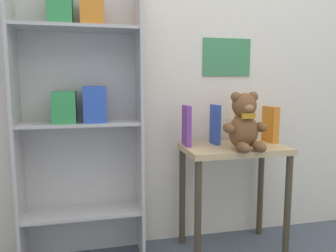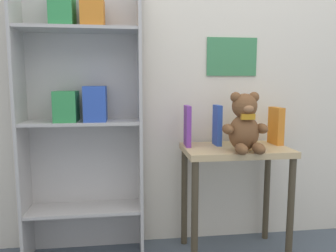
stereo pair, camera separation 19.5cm
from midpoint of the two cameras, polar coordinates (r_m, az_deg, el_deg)
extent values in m
cube|color=silver|center=(2.24, 11.10, 12.17)|extent=(4.80, 0.06, 2.50)
cube|color=#3D8451|center=(2.23, 13.59, 11.65)|extent=(0.33, 0.01, 0.25)
cube|color=#BCB7B2|center=(2.02, -21.76, 0.41)|extent=(0.02, 0.25, 1.66)
cube|color=#BCB7B2|center=(1.97, -2.06, 0.77)|extent=(0.02, 0.25, 1.66)
cube|color=#BCB7B2|center=(2.08, -11.79, 0.99)|extent=(0.70, 0.02, 1.66)
cube|color=#BCB7B2|center=(2.10, -11.63, -13.99)|extent=(0.67, 0.23, 0.02)
cube|color=#BCB7B2|center=(1.97, -12.05, 0.60)|extent=(0.67, 0.23, 0.02)
cube|color=#BCB7B2|center=(1.97, -12.50, 16.12)|extent=(0.67, 0.23, 0.02)
cube|color=#33934C|center=(1.99, -15.14, 19.31)|extent=(0.13, 0.18, 0.21)
cube|color=orange|center=(1.97, -10.09, 18.82)|extent=(0.13, 0.18, 0.16)
cube|color=#33934C|center=(1.95, -14.58, 3.33)|extent=(0.13, 0.18, 0.18)
cube|color=#2D51B7|center=(1.94, -9.73, 3.85)|extent=(0.13, 0.18, 0.20)
cube|color=tan|center=(2.04, 14.42, -4.10)|extent=(0.63, 0.39, 0.04)
cylinder|color=#453A29|center=(1.91, 7.71, -15.49)|extent=(0.04, 0.04, 0.64)
cylinder|color=#453A29|center=(2.12, 23.14, -13.64)|extent=(0.04, 0.04, 0.64)
cylinder|color=#453A29|center=(2.20, 5.46, -12.21)|extent=(0.04, 0.04, 0.64)
cylinder|color=#453A29|center=(2.39, 19.11, -11.01)|extent=(0.04, 0.04, 0.64)
ellipsoid|color=brown|center=(1.93, 15.91, -1.18)|extent=(0.18, 0.13, 0.21)
sphere|color=brown|center=(1.91, 16.08, 3.35)|extent=(0.14, 0.14, 0.14)
sphere|color=brown|center=(1.89, 14.64, 4.86)|extent=(0.06, 0.06, 0.06)
sphere|color=brown|center=(1.93, 17.59, 4.81)|extent=(0.06, 0.06, 0.06)
ellipsoid|color=#9B6842|center=(1.86, 16.80, 2.88)|extent=(0.06, 0.04, 0.04)
ellipsoid|color=brown|center=(1.87, 13.35, -0.55)|extent=(0.06, 0.11, 0.06)
ellipsoid|color=brown|center=(1.95, 18.81, -0.43)|extent=(0.06, 0.11, 0.06)
ellipsoid|color=brown|center=(1.83, 15.68, -3.93)|extent=(0.06, 0.12, 0.06)
ellipsoid|color=brown|center=(1.87, 18.40, -3.80)|extent=(0.06, 0.12, 0.06)
cube|color=#C68419|center=(1.86, 16.70, 1.53)|extent=(0.08, 0.02, 0.03)
cube|color=purple|center=(2.00, 6.19, 0.00)|extent=(0.03, 0.14, 0.25)
cube|color=#2D51B7|center=(2.06, 11.27, 0.12)|extent=(0.03, 0.11, 0.25)
cube|color=gold|center=(2.14, 16.01, -0.46)|extent=(0.05, 0.15, 0.20)
cube|color=orange|center=(2.20, 20.74, 0.03)|extent=(0.05, 0.14, 0.23)
camera|label=1|loc=(0.10, -87.14, 0.39)|focal=35.00mm
camera|label=2|loc=(0.10, 92.86, -0.39)|focal=35.00mm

